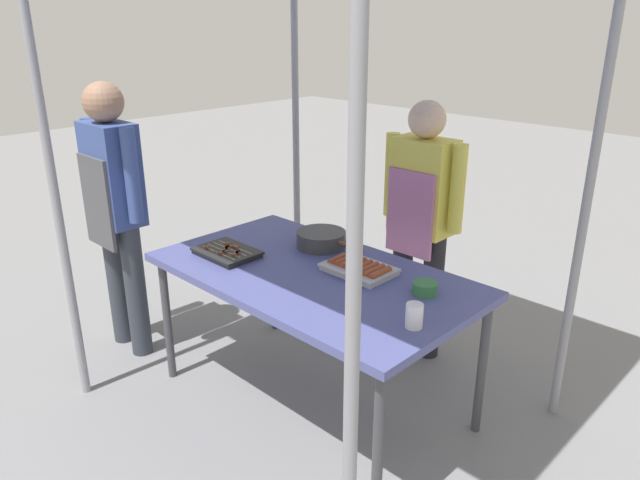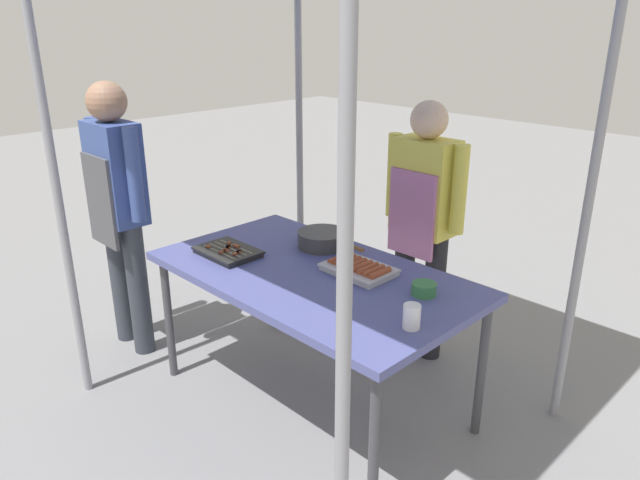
{
  "view_description": "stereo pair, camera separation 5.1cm",
  "coord_description": "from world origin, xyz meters",
  "px_view_note": "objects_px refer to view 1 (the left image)",
  "views": [
    {
      "loc": [
        1.88,
        -1.88,
        1.92
      ],
      "look_at": [
        0.0,
        0.05,
        0.9
      ],
      "focal_mm": 33.46,
      "sensor_mm": 36.0,
      "label": 1
    },
    {
      "loc": [
        1.92,
        -1.85,
        1.92
      ],
      "look_at": [
        0.0,
        0.05,
        0.9
      ],
      "focal_mm": 33.46,
      "sensor_mm": 36.0,
      "label": 2
    }
  ],
  "objects_px": {
    "cooking_wok": "(321,239)",
    "drink_cup_near_edge": "(414,316)",
    "stall_table": "(313,281)",
    "customer_nearby": "(115,200)",
    "tray_meat_skewers": "(227,252)",
    "vendor_woman": "(421,212)",
    "tray_grilled_sausages": "(359,268)",
    "condiment_bowl": "(425,288)"
  },
  "relations": [
    {
      "from": "tray_grilled_sausages",
      "to": "customer_nearby",
      "type": "distance_m",
      "value": 1.48
    },
    {
      "from": "condiment_bowl",
      "to": "customer_nearby",
      "type": "height_order",
      "value": "customer_nearby"
    },
    {
      "from": "cooking_wok",
      "to": "customer_nearby",
      "type": "xyz_separation_m",
      "value": [
        -1.0,
        -0.65,
        0.15
      ]
    },
    {
      "from": "drink_cup_near_edge",
      "to": "cooking_wok",
      "type": "bearing_deg",
      "value": 156.7
    },
    {
      "from": "cooking_wok",
      "to": "vendor_woman",
      "type": "height_order",
      "value": "vendor_woman"
    },
    {
      "from": "tray_grilled_sausages",
      "to": "cooking_wok",
      "type": "bearing_deg",
      "value": 161.9
    },
    {
      "from": "tray_meat_skewers",
      "to": "cooking_wok",
      "type": "height_order",
      "value": "cooking_wok"
    },
    {
      "from": "cooking_wok",
      "to": "customer_nearby",
      "type": "distance_m",
      "value": 1.2
    },
    {
      "from": "stall_table",
      "to": "customer_nearby",
      "type": "bearing_deg",
      "value": -162.59
    },
    {
      "from": "tray_grilled_sausages",
      "to": "cooking_wok",
      "type": "relative_size",
      "value": 0.79
    },
    {
      "from": "stall_table",
      "to": "vendor_woman",
      "type": "relative_size",
      "value": 1.07
    },
    {
      "from": "cooking_wok",
      "to": "drink_cup_near_edge",
      "type": "xyz_separation_m",
      "value": [
        0.88,
        -0.38,
        0.0
      ]
    },
    {
      "from": "stall_table",
      "to": "vendor_woman",
      "type": "xyz_separation_m",
      "value": [
        0.06,
        0.81,
        0.18
      ]
    },
    {
      "from": "stall_table",
      "to": "drink_cup_near_edge",
      "type": "relative_size",
      "value": 15.71
    },
    {
      "from": "drink_cup_near_edge",
      "to": "customer_nearby",
      "type": "relative_size",
      "value": 0.06
    },
    {
      "from": "tray_meat_skewers",
      "to": "customer_nearby",
      "type": "bearing_deg",
      "value": -164.01
    },
    {
      "from": "tray_meat_skewers",
      "to": "stall_table",
      "type": "bearing_deg",
      "value": 19.64
    },
    {
      "from": "drink_cup_near_edge",
      "to": "customer_nearby",
      "type": "height_order",
      "value": "customer_nearby"
    },
    {
      "from": "tray_meat_skewers",
      "to": "customer_nearby",
      "type": "relative_size",
      "value": 0.2
    },
    {
      "from": "customer_nearby",
      "to": "tray_grilled_sausages",
      "type": "bearing_deg",
      "value": 20.89
    },
    {
      "from": "drink_cup_near_edge",
      "to": "condiment_bowl",
      "type": "bearing_deg",
      "value": 117.13
    },
    {
      "from": "stall_table",
      "to": "tray_grilled_sausages",
      "type": "relative_size",
      "value": 4.76
    },
    {
      "from": "vendor_woman",
      "to": "condiment_bowl",
      "type": "bearing_deg",
      "value": 126.89
    },
    {
      "from": "stall_table",
      "to": "tray_meat_skewers",
      "type": "xyz_separation_m",
      "value": [
        -0.46,
        -0.17,
        0.07
      ]
    },
    {
      "from": "tray_meat_skewers",
      "to": "drink_cup_near_edge",
      "type": "height_order",
      "value": "drink_cup_near_edge"
    },
    {
      "from": "vendor_woman",
      "to": "customer_nearby",
      "type": "bearing_deg",
      "value": 43.35
    },
    {
      "from": "tray_grilled_sausages",
      "to": "tray_meat_skewers",
      "type": "height_order",
      "value": "tray_grilled_sausages"
    },
    {
      "from": "tray_grilled_sausages",
      "to": "vendor_woman",
      "type": "bearing_deg",
      "value": 99.76
    },
    {
      "from": "stall_table",
      "to": "cooking_wok",
      "type": "distance_m",
      "value": 0.35
    },
    {
      "from": "tray_grilled_sausages",
      "to": "customer_nearby",
      "type": "bearing_deg",
      "value": -159.11
    },
    {
      "from": "tray_meat_skewers",
      "to": "cooking_wok",
      "type": "relative_size",
      "value": 0.77
    },
    {
      "from": "tray_meat_skewers",
      "to": "vendor_woman",
      "type": "xyz_separation_m",
      "value": [
        0.52,
        0.98,
        0.11
      ]
    },
    {
      "from": "tray_meat_skewers",
      "to": "cooking_wok",
      "type": "bearing_deg",
      "value": 58.77
    },
    {
      "from": "cooking_wok",
      "to": "drink_cup_near_edge",
      "type": "distance_m",
      "value": 0.96
    },
    {
      "from": "stall_table",
      "to": "condiment_bowl",
      "type": "xyz_separation_m",
      "value": [
        0.53,
        0.17,
        0.08
      ]
    },
    {
      "from": "stall_table",
      "to": "drink_cup_near_edge",
      "type": "distance_m",
      "value": 0.7
    },
    {
      "from": "tray_meat_skewers",
      "to": "drink_cup_near_edge",
      "type": "xyz_separation_m",
      "value": [
        1.14,
        0.05,
        0.03
      ]
    },
    {
      "from": "customer_nearby",
      "to": "vendor_woman",
      "type": "bearing_deg",
      "value": 43.35
    },
    {
      "from": "condiment_bowl",
      "to": "drink_cup_near_edge",
      "type": "relative_size",
      "value": 1.1
    },
    {
      "from": "cooking_wok",
      "to": "vendor_woman",
      "type": "relative_size",
      "value": 0.28
    },
    {
      "from": "stall_table",
      "to": "drink_cup_near_edge",
      "type": "xyz_separation_m",
      "value": [
        0.68,
        -0.11,
        0.1
      ]
    },
    {
      "from": "condiment_bowl",
      "to": "drink_cup_near_edge",
      "type": "xyz_separation_m",
      "value": [
        0.15,
        -0.28,
        0.02
      ]
    }
  ]
}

